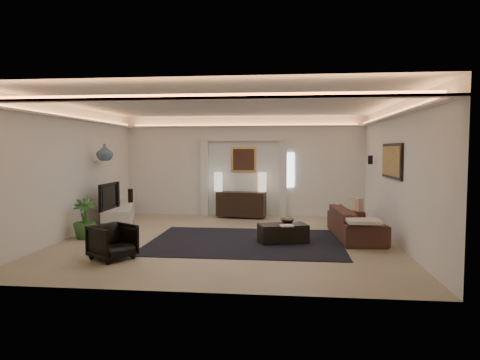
# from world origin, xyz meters

# --- Properties ---
(floor) EXTENTS (7.00, 7.00, 0.00)m
(floor) POSITION_xyz_m (0.00, 0.00, 0.00)
(floor) COLOR tan
(floor) RESTS_ON ground
(ceiling) EXTENTS (7.00, 7.00, 0.00)m
(ceiling) POSITION_xyz_m (0.00, 0.00, 2.90)
(ceiling) COLOR white
(ceiling) RESTS_ON ground
(wall_back) EXTENTS (7.00, 0.00, 7.00)m
(wall_back) POSITION_xyz_m (0.00, 3.50, 1.45)
(wall_back) COLOR white
(wall_back) RESTS_ON ground
(wall_front) EXTENTS (7.00, 0.00, 7.00)m
(wall_front) POSITION_xyz_m (0.00, -3.50, 1.45)
(wall_front) COLOR white
(wall_front) RESTS_ON ground
(wall_left) EXTENTS (0.00, 7.00, 7.00)m
(wall_left) POSITION_xyz_m (-3.50, 0.00, 1.45)
(wall_left) COLOR white
(wall_left) RESTS_ON ground
(wall_right) EXTENTS (0.00, 7.00, 7.00)m
(wall_right) POSITION_xyz_m (3.50, 0.00, 1.45)
(wall_right) COLOR white
(wall_right) RESTS_ON ground
(cove_soffit) EXTENTS (7.00, 7.00, 0.04)m
(cove_soffit) POSITION_xyz_m (0.00, 0.00, 2.62)
(cove_soffit) COLOR silver
(cove_soffit) RESTS_ON ceiling
(daylight_slit) EXTENTS (0.25, 0.03, 1.00)m
(daylight_slit) POSITION_xyz_m (1.35, 3.48, 1.35)
(daylight_slit) COLOR white
(daylight_slit) RESTS_ON wall_back
(area_rug) EXTENTS (4.00, 3.00, 0.01)m
(area_rug) POSITION_xyz_m (0.40, -0.20, 0.01)
(area_rug) COLOR black
(area_rug) RESTS_ON ground
(pilaster_left) EXTENTS (0.22, 0.20, 2.20)m
(pilaster_left) POSITION_xyz_m (-1.15, 3.40, 1.10)
(pilaster_left) COLOR silver
(pilaster_left) RESTS_ON ground
(pilaster_right) EXTENTS (0.22, 0.20, 2.20)m
(pilaster_right) POSITION_xyz_m (1.15, 3.40, 1.10)
(pilaster_right) COLOR silver
(pilaster_right) RESTS_ON ground
(alcove_header) EXTENTS (2.52, 0.20, 0.12)m
(alcove_header) POSITION_xyz_m (0.00, 3.40, 2.25)
(alcove_header) COLOR silver
(alcove_header) RESTS_ON wall_back
(painting_frame) EXTENTS (0.74, 0.04, 0.74)m
(painting_frame) POSITION_xyz_m (0.00, 3.47, 1.65)
(painting_frame) COLOR tan
(painting_frame) RESTS_ON wall_back
(painting_canvas) EXTENTS (0.62, 0.02, 0.62)m
(painting_canvas) POSITION_xyz_m (0.00, 3.44, 1.65)
(painting_canvas) COLOR #4C2D1E
(painting_canvas) RESTS_ON wall_back
(art_panel_frame) EXTENTS (0.04, 1.64, 0.74)m
(art_panel_frame) POSITION_xyz_m (3.47, 0.30, 1.70)
(art_panel_frame) COLOR black
(art_panel_frame) RESTS_ON wall_right
(art_panel_gold) EXTENTS (0.02, 1.50, 0.62)m
(art_panel_gold) POSITION_xyz_m (3.44, 0.30, 1.70)
(art_panel_gold) COLOR tan
(art_panel_gold) RESTS_ON wall_right
(wall_sconce) EXTENTS (0.12, 0.12, 0.22)m
(wall_sconce) POSITION_xyz_m (3.38, 2.20, 1.68)
(wall_sconce) COLOR black
(wall_sconce) RESTS_ON wall_right
(wall_niche) EXTENTS (0.10, 0.55, 0.04)m
(wall_niche) POSITION_xyz_m (-3.44, 1.40, 1.65)
(wall_niche) COLOR silver
(wall_niche) RESTS_ON wall_left
(console) EXTENTS (1.42, 0.62, 0.69)m
(console) POSITION_xyz_m (-0.02, 2.96, 0.40)
(console) COLOR black
(console) RESTS_ON ground
(lamp_left) EXTENTS (0.27, 0.27, 0.54)m
(lamp_left) POSITION_xyz_m (-0.71, 3.18, 1.09)
(lamp_left) COLOR white
(lamp_left) RESTS_ON console
(lamp_right) EXTENTS (0.30, 0.30, 0.54)m
(lamp_right) POSITION_xyz_m (0.56, 3.18, 1.09)
(lamp_right) COLOR #FFE5BE
(lamp_right) RESTS_ON console
(media_ledge) EXTENTS (1.49, 2.82, 0.51)m
(media_ledge) POSITION_xyz_m (-3.15, 1.83, 0.22)
(media_ledge) COLOR silver
(media_ledge) RESTS_ON ground
(tv) EXTENTS (1.13, 0.15, 0.65)m
(tv) POSITION_xyz_m (-3.15, 0.93, 0.77)
(tv) COLOR black
(tv) RESTS_ON media_ledge
(figurine) EXTENTS (0.15, 0.15, 0.37)m
(figurine) POSITION_xyz_m (-3.04, 2.35, 0.64)
(figurine) COLOR black
(figurine) RESTS_ON media_ledge
(ginger_jar) EXTENTS (0.43, 0.43, 0.41)m
(ginger_jar) POSITION_xyz_m (-3.15, 0.97, 1.87)
(ginger_jar) COLOR slate
(ginger_jar) RESTS_ON wall_niche
(plant) EXTENTS (0.65, 0.65, 0.87)m
(plant) POSITION_xyz_m (-3.12, -0.23, 0.44)
(plant) COLOR #2F6028
(plant) RESTS_ON ground
(sofa) EXTENTS (2.29, 1.02, 0.65)m
(sofa) POSITION_xyz_m (2.77, 0.47, 0.33)
(sofa) COLOR #42301C
(sofa) RESTS_ON ground
(throw_blanket) EXTENTS (0.64, 0.53, 0.07)m
(throw_blanket) POSITION_xyz_m (2.75, -0.62, 0.55)
(throw_blanket) COLOR silver
(throw_blanket) RESTS_ON sofa
(throw_pillow) EXTENTS (0.26, 0.44, 0.42)m
(throw_pillow) POSITION_xyz_m (2.97, 1.60, 0.55)
(throw_pillow) COLOR tan
(throw_pillow) RESTS_ON sofa
(coffee_table) EXTENTS (1.10, 0.82, 0.37)m
(coffee_table) POSITION_xyz_m (1.18, -0.17, 0.21)
(coffee_table) COLOR black
(coffee_table) RESTS_ON ground
(bowl) EXTENTS (0.34, 0.34, 0.07)m
(bowl) POSITION_xyz_m (1.28, 0.04, 0.45)
(bowl) COLOR #4A3721
(bowl) RESTS_ON coffee_table
(magazine) EXTENTS (0.29, 0.23, 0.03)m
(magazine) POSITION_xyz_m (1.27, -0.44, 0.42)
(magazine) COLOR white
(magazine) RESTS_ON coffee_table
(armchair) EXTENTS (0.94, 0.93, 0.62)m
(armchair) POSITION_xyz_m (-1.80, -1.89, 0.31)
(armchair) COLOR black
(armchair) RESTS_ON ground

